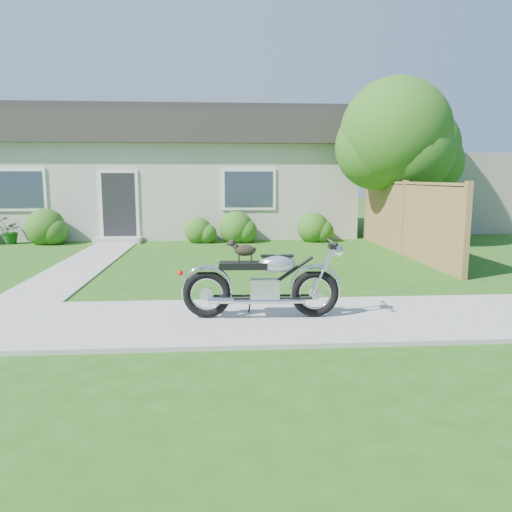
{
  "coord_description": "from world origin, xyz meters",
  "views": [
    {
      "loc": [
        1.59,
        -6.69,
        1.97
      ],
      "look_at": [
        2.15,
        1.0,
        0.75
      ],
      "focal_mm": 35.0,
      "sensor_mm": 36.0,
      "label": 1
    }
  ],
  "objects_px": {
    "fence": "(404,218)",
    "motorcycle_with_dog": "(265,282)",
    "potted_plant_right": "(201,230)",
    "tree_far": "(420,152)",
    "potted_plant_left": "(9,231)",
    "house": "(176,172)",
    "tree_near": "(400,139)"
  },
  "relations": [
    {
      "from": "fence",
      "to": "motorcycle_with_dog",
      "type": "relative_size",
      "value": 2.98
    },
    {
      "from": "potted_plant_right",
      "to": "fence",
      "type": "bearing_deg",
      "value": -27.96
    },
    {
      "from": "tree_far",
      "to": "potted_plant_left",
      "type": "bearing_deg",
      "value": -176.68
    },
    {
      "from": "potted_plant_right",
      "to": "tree_far",
      "type": "bearing_deg",
      "value": 6.0
    },
    {
      "from": "potted_plant_left",
      "to": "potted_plant_right",
      "type": "height_order",
      "value": "potted_plant_left"
    },
    {
      "from": "house",
      "to": "tree_far",
      "type": "height_order",
      "value": "house"
    },
    {
      "from": "fence",
      "to": "potted_plant_right",
      "type": "height_order",
      "value": "fence"
    },
    {
      "from": "tree_near",
      "to": "potted_plant_right",
      "type": "distance_m",
      "value": 6.36
    },
    {
      "from": "tree_far",
      "to": "potted_plant_left",
      "type": "height_order",
      "value": "tree_far"
    },
    {
      "from": "tree_far",
      "to": "tree_near",
      "type": "bearing_deg",
      "value": -124.1
    },
    {
      "from": "potted_plant_right",
      "to": "tree_near",
      "type": "bearing_deg",
      "value": -13.67
    },
    {
      "from": "house",
      "to": "potted_plant_left",
      "type": "height_order",
      "value": "house"
    },
    {
      "from": "motorcycle_with_dog",
      "to": "tree_near",
      "type": "bearing_deg",
      "value": 60.58
    },
    {
      "from": "fence",
      "to": "tree_near",
      "type": "xyz_separation_m",
      "value": [
        0.33,
        1.44,
        2.09
      ]
    },
    {
      "from": "potted_plant_left",
      "to": "motorcycle_with_dog",
      "type": "bearing_deg",
      "value": -51.11
    },
    {
      "from": "potted_plant_right",
      "to": "motorcycle_with_dog",
      "type": "relative_size",
      "value": 0.33
    },
    {
      "from": "fence",
      "to": "motorcycle_with_dog",
      "type": "xyz_separation_m",
      "value": [
        -4.1,
        -5.73,
        -0.41
      ]
    },
    {
      "from": "potted_plant_right",
      "to": "potted_plant_left",
      "type": "bearing_deg",
      "value": 180.0
    },
    {
      "from": "fence",
      "to": "potted_plant_right",
      "type": "bearing_deg",
      "value": 152.04
    },
    {
      "from": "motorcycle_with_dog",
      "to": "potted_plant_left",
      "type": "bearing_deg",
      "value": 131.19
    },
    {
      "from": "tree_far",
      "to": "potted_plant_right",
      "type": "bearing_deg",
      "value": -174.0
    },
    {
      "from": "tree_near",
      "to": "tree_far",
      "type": "height_order",
      "value": "tree_near"
    },
    {
      "from": "potted_plant_right",
      "to": "motorcycle_with_dog",
      "type": "xyz_separation_m",
      "value": [
        1.18,
        -8.53,
        0.17
      ]
    },
    {
      "from": "potted_plant_right",
      "to": "motorcycle_with_dog",
      "type": "height_order",
      "value": "motorcycle_with_dog"
    },
    {
      "from": "tree_far",
      "to": "potted_plant_right",
      "type": "height_order",
      "value": "tree_far"
    },
    {
      "from": "house",
      "to": "fence",
      "type": "bearing_deg",
      "value": -44.74
    },
    {
      "from": "tree_near",
      "to": "potted_plant_left",
      "type": "distance_m",
      "value": 11.69
    },
    {
      "from": "potted_plant_right",
      "to": "house",
      "type": "bearing_deg",
      "value": 106.61
    },
    {
      "from": "fence",
      "to": "potted_plant_left",
      "type": "distance_m",
      "value": 11.34
    },
    {
      "from": "fence",
      "to": "tree_far",
      "type": "xyz_separation_m",
      "value": [
        1.76,
        3.54,
        1.83
      ]
    },
    {
      "from": "house",
      "to": "tree_far",
      "type": "xyz_separation_m",
      "value": [
        8.06,
        -2.71,
        0.61
      ]
    },
    {
      "from": "house",
      "to": "potted_plant_right",
      "type": "bearing_deg",
      "value": -73.39
    }
  ]
}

